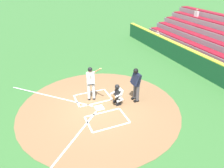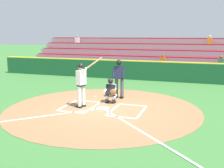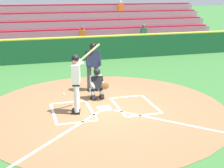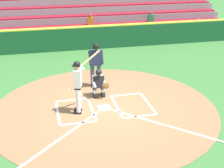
{
  "view_description": "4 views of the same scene",
  "coord_description": "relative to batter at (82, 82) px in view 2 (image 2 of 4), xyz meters",
  "views": [
    {
      "loc": [
        -8.54,
        2.9,
        6.22
      ],
      "look_at": [
        0.49,
        -0.9,
        0.94
      ],
      "focal_mm": 34.69,
      "sensor_mm": 36.0,
      "label": 1
    },
    {
      "loc": [
        -3.79,
        9.87,
        3.02
      ],
      "look_at": [
        -0.06,
        -0.98,
        0.87
      ],
      "focal_mm": 42.24,
      "sensor_mm": 36.0,
      "label": 2
    },
    {
      "loc": [
        2.42,
        9.38,
        3.74
      ],
      "look_at": [
        -0.21,
        0.16,
        0.87
      ],
      "focal_mm": 50.75,
      "sensor_mm": 36.0,
      "label": 3
    },
    {
      "loc": [
        2.06,
        10.06,
        5.24
      ],
      "look_at": [
        -0.21,
        0.34,
        1.05
      ],
      "focal_mm": 51.53,
      "sensor_mm": 36.0,
      "label": 4
    }
  ],
  "objects": [
    {
      "name": "backstop_wall",
      "position": [
        -0.91,
        -7.6,
        -0.45
      ],
      "size": [
        22.0,
        0.36,
        1.31
      ],
      "color": "#19512D",
      "rests_on": "ground"
    },
    {
      "name": "catcher",
      "position": [
        -0.91,
        -1.09,
        -0.51
      ],
      "size": [
        0.61,
        0.61,
        1.13
      ],
      "color": "black",
      "rests_on": "ground"
    },
    {
      "name": "plate_umpire",
      "position": [
        -0.98,
        -2.09,
        -0.02
      ],
      "size": [
        0.59,
        0.43,
        1.86
      ],
      "color": "#4C4C51",
      "rests_on": "ground"
    },
    {
      "name": "batter",
      "position": [
        0.0,
        0.0,
        0.0
      ],
      "size": [
        1.05,
        0.54,
        2.13
      ],
      "color": "white",
      "rests_on": "ground"
    },
    {
      "name": "dirt_circle",
      "position": [
        -0.91,
        -0.1,
        -1.09
      ],
      "size": [
        8.0,
        8.0,
        0.01
      ],
      "primitive_type": "cylinder",
      "color": "olive",
      "rests_on": "ground"
    },
    {
      "name": "bleacher_stand",
      "position": [
        -0.91,
        -11.43,
        -0.1
      ],
      "size": [
        20.0,
        5.1,
        3.0
      ],
      "color": "gray",
      "rests_on": "ground"
    },
    {
      "name": "baseball",
      "position": [
        0.19,
        -1.87,
        -1.06
      ],
      "size": [
        0.07,
        0.07,
        0.07
      ],
      "primitive_type": "sphere",
      "color": "white",
      "rests_on": "ground"
    },
    {
      "name": "home_plate_and_chalk",
      "position": [
        -0.91,
        0.78,
        -1.08
      ],
      "size": [
        7.93,
        4.91,
        0.01
      ],
      "color": "white",
      "rests_on": "dirt_circle"
    },
    {
      "name": "ground_plane",
      "position": [
        -0.91,
        -0.1,
        -1.1
      ],
      "size": [
        120.0,
        120.0,
        0.0
      ],
      "primitive_type": "plane",
      "color": "#387033"
    }
  ]
}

